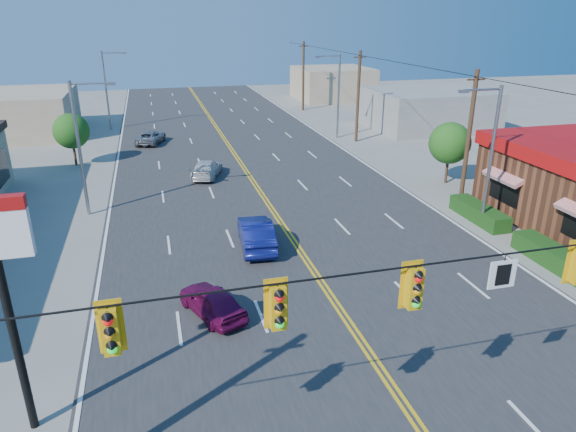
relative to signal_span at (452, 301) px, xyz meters
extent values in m
cube|color=#2D2D30|center=(0.12, 20.00, -4.86)|extent=(20.00, 120.00, 0.06)
cylinder|color=black|center=(0.12, 0.00, 1.11)|extent=(24.00, 0.05, 0.05)
cube|color=white|center=(1.32, 0.00, 0.56)|extent=(0.75, 0.04, 0.75)
cube|color=#D89E0C|center=(-7.88, 0.00, 0.54)|extent=(0.55, 0.34, 1.25)
cube|color=#D89E0C|center=(-4.38, 0.00, 0.54)|extent=(0.55, 0.34, 1.25)
cube|color=#D89E0C|center=(-1.08, 0.00, 0.54)|extent=(0.55, 0.34, 1.25)
cube|color=#194214|center=(11.62, 12.00, -4.44)|extent=(1.20, 9.00, 0.90)
cylinder|color=black|center=(-10.88, 4.00, -1.89)|extent=(0.24, 0.24, 6.00)
cylinder|color=gray|center=(11.12, 14.00, -0.89)|extent=(0.20, 0.20, 8.00)
cylinder|color=gray|center=(10.02, 14.00, 2.91)|extent=(2.20, 0.12, 0.12)
cube|color=gray|center=(8.92, 14.00, 2.86)|extent=(0.50, 0.25, 0.15)
cylinder|color=gray|center=(11.12, 38.00, -0.89)|extent=(0.20, 0.20, 8.00)
cylinder|color=gray|center=(10.02, 38.00, 2.91)|extent=(2.20, 0.12, 0.12)
cube|color=gray|center=(8.92, 38.00, 2.86)|extent=(0.50, 0.25, 0.15)
cylinder|color=gray|center=(-10.88, 22.00, -0.89)|extent=(0.20, 0.20, 8.00)
cylinder|color=gray|center=(-9.78, 22.00, 2.91)|extent=(2.20, 0.12, 0.12)
cube|color=gray|center=(-8.68, 22.00, 2.86)|extent=(0.50, 0.25, 0.15)
cylinder|color=gray|center=(-10.88, 48.00, -0.89)|extent=(0.20, 0.20, 8.00)
cylinder|color=gray|center=(-9.78, 48.00, 2.91)|extent=(2.20, 0.12, 0.12)
cube|color=gray|center=(-8.68, 48.00, 2.86)|extent=(0.50, 0.25, 0.15)
cylinder|color=#47301E|center=(12.32, 18.00, -0.69)|extent=(0.28, 0.28, 8.40)
cylinder|color=#47301E|center=(12.32, 36.00, -0.69)|extent=(0.28, 0.28, 8.40)
cylinder|color=#47301E|center=(12.32, 54.00, -0.69)|extent=(0.28, 0.28, 8.40)
cylinder|color=#47301E|center=(13.62, 22.00, -3.84)|extent=(0.20, 0.20, 2.10)
sphere|color=#235B19|center=(13.62, 22.00, -1.95)|extent=(2.94, 2.94, 2.94)
cylinder|color=#47301E|center=(-12.88, 34.00, -3.89)|extent=(0.20, 0.20, 2.00)
sphere|color=#235B19|center=(-12.88, 34.00, -2.09)|extent=(2.80, 2.80, 2.80)
cube|color=gray|center=(22.12, 40.00, -2.89)|extent=(12.00, 10.00, 4.00)
cube|color=tan|center=(-19.88, 48.00, -2.79)|extent=(11.00, 12.00, 4.20)
cube|color=tan|center=(19.12, 62.00, -2.69)|extent=(10.00, 10.00, 4.40)
imported|color=#680B3F|center=(-4.99, 8.63, -4.27)|extent=(2.72, 3.90, 1.23)
imported|color=navy|center=(-1.95, 14.62, -4.13)|extent=(1.98, 4.73, 1.52)
imported|color=beige|center=(-2.99, 27.83, -4.26)|extent=(3.04, 4.66, 1.25)
imported|color=gray|center=(-6.85, 39.97, -4.28)|extent=(3.23, 4.76, 1.21)
camera|label=1|loc=(-6.68, -9.46, 6.51)|focal=32.00mm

